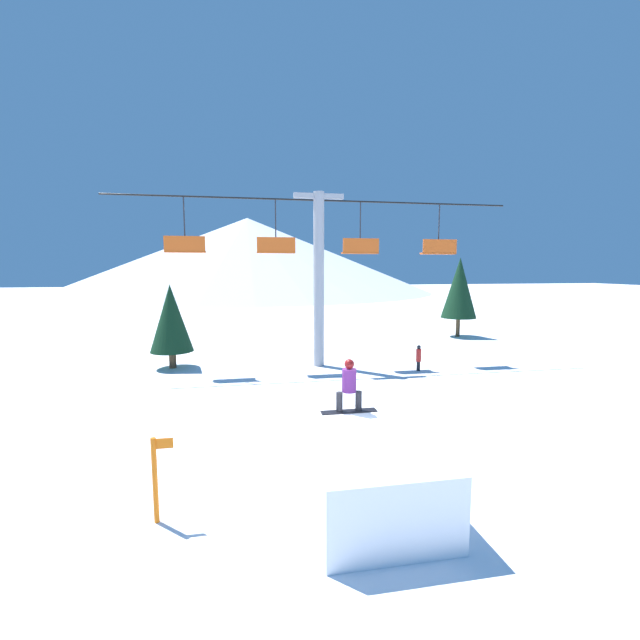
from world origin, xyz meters
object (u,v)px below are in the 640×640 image
(snow_ramp, at_px, (365,469))
(pine_tree_near, at_px, (171,318))
(trail_marker, at_px, (156,478))
(distant_skier, at_px, (419,357))
(snowboarder, at_px, (349,386))

(snow_ramp, distance_m, pine_tree_near, 14.56)
(trail_marker, height_order, distant_skier, trail_marker)
(snowboarder, height_order, pine_tree_near, pine_tree_near)
(snow_ramp, height_order, pine_tree_near, pine_tree_near)
(snowboarder, distance_m, distant_skier, 10.75)
(pine_tree_near, bearing_deg, snowboarder, -63.96)
(pine_tree_near, relative_size, distant_skier, 3.30)
(snowboarder, relative_size, distant_skier, 1.10)
(snow_ramp, distance_m, distant_skier, 11.98)
(snow_ramp, relative_size, trail_marker, 2.36)
(snowboarder, relative_size, pine_tree_near, 0.33)
(distant_skier, bearing_deg, snowboarder, -122.56)
(snowboarder, bearing_deg, distant_skier, 57.44)
(pine_tree_near, bearing_deg, snow_ramp, -66.74)
(snow_ramp, height_order, distant_skier, snow_ramp)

